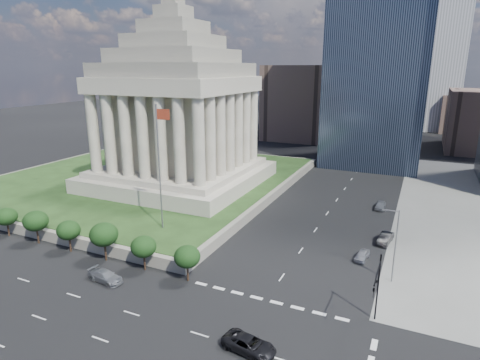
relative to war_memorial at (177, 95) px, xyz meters
The scene contains 16 objects.
ground 65.71m from the war_memorial, 56.82° to the left, with size 500.00×500.00×0.00m, color black.
plaza_terrace 23.35m from the war_memorial, 169.70° to the left, with size 66.00×70.00×1.80m, color slate.
plaza_lawn 22.52m from the war_memorial, 169.70° to the left, with size 64.00×68.00×0.10m, color #1D3315.
war_memorial is the anchor object (origin of this frame).
flagpole 28.16m from the war_memorial, 63.11° to the right, with size 2.52×0.24×20.00m.
tree_row 38.69m from the war_memorial, 92.53° to the right, with size 53.00×4.00×6.00m, color black, non-canonical shape.
midrise_glass 59.82m from the war_memorial, 52.55° to the left, with size 26.00×26.00×60.00m, color black.
building_filler_ne 105.88m from the war_memorial, 51.17° to the left, with size 20.00×30.00×20.00m, color brown.
building_filler_nw 82.43m from the war_memorial, 87.21° to the left, with size 24.00×30.00×28.00m, color brown.
traffic_signal_ne 60.00m from the war_memorial, 36.42° to the right, with size 0.30×5.74×8.00m.
street_lamp_north 54.92m from the war_memorial, 25.92° to the right, with size 2.13×0.22×10.00m.
pickup_truck 59.80m from the war_memorial, 50.36° to the right, with size 5.60×2.58×1.56m, color black.
suv_grey 45.82m from the war_memorial, 71.09° to the right, with size 5.14×2.09×1.49m, color slate.
parked_sedan_near 51.07m from the war_memorial, 22.89° to the right, with size 1.58×3.93×1.34m, color gray.
parked_sedan_mid 51.07m from the war_memorial, 13.16° to the right, with size 1.68×4.81×1.59m, color black.
parked_sedan_far 48.05m from the war_memorial, ahead, with size 1.81×4.51×1.54m, color slate.
Camera 1 is at (15.08, -26.22, 27.20)m, focal length 30.00 mm.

